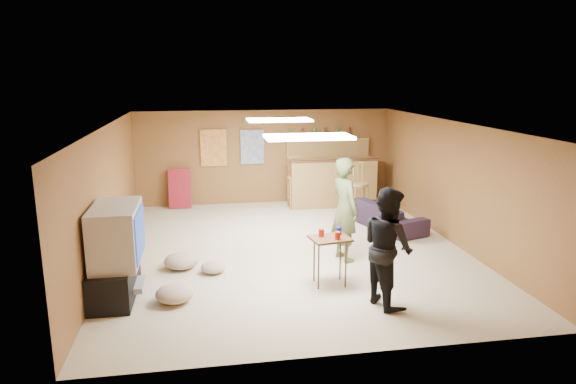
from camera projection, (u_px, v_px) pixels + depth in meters
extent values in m
plane|color=#C0B293|center=(290.00, 250.00, 9.02)|extent=(7.00, 7.00, 0.00)
cube|color=silver|center=(290.00, 124.00, 8.53)|extent=(6.00, 7.00, 0.02)
cube|color=brown|center=(265.00, 157.00, 12.14)|extent=(6.00, 0.02, 2.20)
cube|color=brown|center=(346.00, 261.00, 5.41)|extent=(6.00, 0.02, 2.20)
cube|color=brown|center=(107.00, 196.00, 8.29)|extent=(0.02, 7.00, 2.20)
cube|color=brown|center=(453.00, 183.00, 9.26)|extent=(0.02, 7.00, 2.20)
cube|color=black|center=(115.00, 279.00, 7.08)|extent=(0.55, 1.30, 0.50)
cube|color=#B2B2B7|center=(131.00, 285.00, 7.14)|extent=(0.35, 0.50, 0.08)
cube|color=#B2B2B7|center=(116.00, 234.00, 6.95)|extent=(0.60, 1.10, 0.80)
cube|color=navy|center=(140.00, 233.00, 7.00)|extent=(0.02, 0.95, 0.65)
cube|color=olive|center=(332.00, 182.00, 11.97)|extent=(2.00, 0.60, 1.10)
cube|color=#442716|center=(335.00, 161.00, 11.61)|extent=(2.10, 0.12, 0.05)
cube|color=olive|center=(328.00, 139.00, 12.19)|extent=(2.00, 0.18, 0.05)
cube|color=olive|center=(327.00, 152.00, 12.28)|extent=(2.00, 0.14, 0.60)
cube|color=#BF3F26|center=(213.00, 148.00, 11.85)|extent=(0.60, 0.03, 0.85)
cube|color=#334C99|center=(252.00, 147.00, 11.99)|extent=(0.55, 0.03, 0.80)
cube|color=maroon|center=(180.00, 189.00, 11.77)|extent=(0.50, 0.26, 0.91)
cube|color=white|center=(308.00, 137.00, 7.09)|extent=(1.20, 0.60, 0.04)
cube|color=white|center=(279.00, 120.00, 9.69)|extent=(1.20, 0.60, 0.04)
imported|color=#555E36|center=(345.00, 209.00, 8.38)|extent=(0.56, 0.71, 1.72)
imported|color=black|center=(388.00, 247.00, 6.76)|extent=(0.78, 0.90, 1.60)
imported|color=black|center=(387.00, 215.00, 10.27)|extent=(1.18, 1.89, 0.52)
cube|color=#442716|center=(330.00, 261.00, 7.47)|extent=(0.62, 0.53, 0.72)
cylinder|color=#A9230B|center=(321.00, 233.00, 7.43)|extent=(0.09, 0.09, 0.11)
cylinder|color=#A9230B|center=(338.00, 236.00, 7.29)|extent=(0.10, 0.10, 0.11)
cylinder|color=navy|center=(339.00, 231.00, 7.52)|extent=(0.10, 0.10, 0.11)
ellipsoid|color=tan|center=(181.00, 261.00, 8.15)|extent=(0.64, 0.64, 0.24)
ellipsoid|color=tan|center=(213.00, 267.00, 7.98)|extent=(0.46, 0.46, 0.17)
ellipsoid|color=tan|center=(175.00, 293.00, 6.95)|extent=(0.68, 0.68, 0.23)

